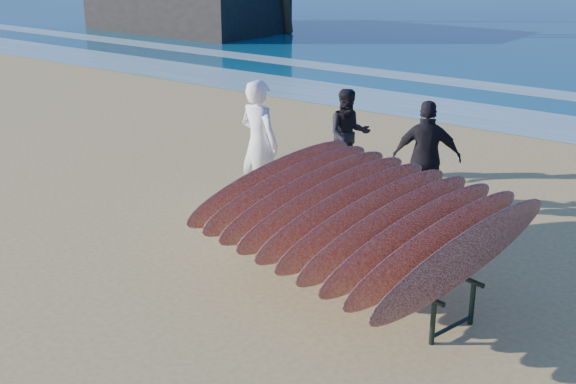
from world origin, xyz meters
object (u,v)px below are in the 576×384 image
object	(u,v)px
surfboard_rack	(355,216)
person_white	(259,143)
person_dark_b	(427,158)
person_dark_a	(348,134)

from	to	relation	value
surfboard_rack	person_white	world-z (taller)	person_white
person_white	person_dark_b	size ratio (longest dim) A/B	1.14
person_white	person_dark_a	world-z (taller)	person_white
surfboard_rack	person_dark_b	world-z (taller)	person_dark_b
person_white	person_dark_a	size ratio (longest dim) A/B	1.26
person_dark_b	person_white	bearing A→B (deg)	1.50
surfboard_rack	person_dark_a	bearing A→B (deg)	136.99
surfboard_rack	person_dark_a	xyz separation A→B (m)	(-2.28, 3.46, -0.12)
person_white	person_dark_b	distance (m)	2.54
surfboard_rack	person_dark_a	world-z (taller)	person_dark_a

